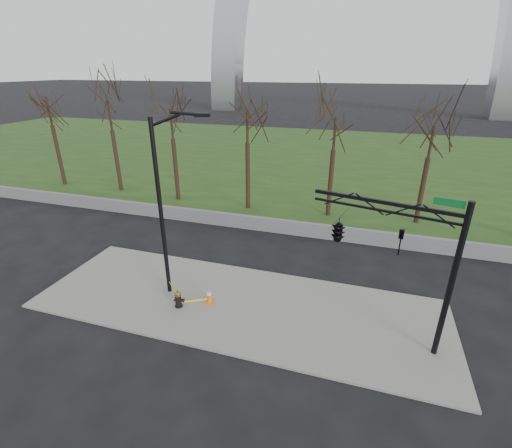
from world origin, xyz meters
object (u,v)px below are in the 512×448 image
(fire_hydrant, at_px, (178,299))
(traffic_signal_mast, at_px, (359,234))
(street_light, at_px, (165,198))
(traffic_cone, at_px, (209,296))

(fire_hydrant, bearing_deg, traffic_signal_mast, 1.62)
(street_light, xyz_separation_m, traffic_signal_mast, (7.92, 0.02, -0.55))
(fire_hydrant, xyz_separation_m, traffic_cone, (1.15, 0.66, -0.05))
(fire_hydrant, height_order, street_light, street_light)
(fire_hydrant, relative_size, street_light, 0.10)
(fire_hydrant, height_order, traffic_cone, fire_hydrant)
(traffic_cone, bearing_deg, street_light, 169.50)
(street_light, bearing_deg, fire_hydrant, -69.31)
(fire_hydrant, distance_m, street_light, 4.41)
(street_light, bearing_deg, traffic_cone, -27.62)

